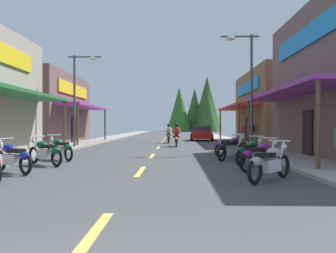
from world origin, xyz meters
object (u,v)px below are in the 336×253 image
object	(u,v)px
motorcycle_parked_right_1	(260,155)
motorcycle_parked_right_3	(231,148)
motorcycle_parked_right_4	(231,146)
motorcycle_parked_left_1	(13,157)
rider_cruising_trailing	(169,135)
pedestrian_by_shop	(243,131)
parked_car_curbside	(201,133)
streetlamp_right	(246,76)
motorcycle_parked_left_3	(60,148)
pedestrian_browsing	(252,131)
motorcycle_parked_right_2	(250,151)
motorcycle_parked_left_2	(45,152)
rider_cruising_lead	(176,137)
streetlamp_left	(80,87)
motorcycle_parked_right_0	(270,162)

from	to	relation	value
motorcycle_parked_right_1	motorcycle_parked_right_3	size ratio (longest dim) A/B	0.97
motorcycle_parked_right_3	motorcycle_parked_right_4	bearing A→B (deg)	30.67
motorcycle_parked_right_1	motorcycle_parked_left_1	bearing A→B (deg)	143.05
motorcycle_parked_right_4	rider_cruising_trailing	size ratio (longest dim) A/B	0.82
rider_cruising_trailing	pedestrian_by_shop	distance (m)	6.06
motorcycle_parked_right_3	motorcycle_parked_right_1	bearing A→B (deg)	-134.13
parked_car_curbside	streetlamp_right	bearing A→B (deg)	-171.45
motorcycle_parked_left_3	pedestrian_browsing	distance (m)	15.21
pedestrian_by_shop	parked_car_curbside	world-z (taller)	pedestrian_by_shop
motorcycle_parked_left_3	motorcycle_parked_left_1	bearing A→B (deg)	133.17
parked_car_curbside	motorcycle_parked_right_4	bearing A→B (deg)	-176.28
motorcycle_parked_right_3	motorcycle_parked_left_3	xyz separation A→B (m)	(-7.05, -0.21, 0.00)
motorcycle_parked_right_4	motorcycle_parked_left_3	bearing A→B (deg)	156.97
parked_car_curbside	rider_cruising_trailing	bearing A→B (deg)	151.29
motorcycle_parked_right_3	rider_cruising_trailing	xyz separation A→B (m)	(-2.86, 13.58, 0.17)
motorcycle_parked_right_2	motorcycle_parked_right_4	xyz separation A→B (m)	(-0.14, 3.45, 0.00)
motorcycle_parked_left_2	motorcycle_parked_right_4	bearing A→B (deg)	-114.16
rider_cruising_lead	rider_cruising_trailing	distance (m)	4.67
motorcycle_parked_right_3	pedestrian_browsing	world-z (taller)	pedestrian_browsing
streetlamp_left	pedestrian_browsing	bearing A→B (deg)	19.61
streetlamp_left	motorcycle_parked_right_2	distance (m)	12.64
streetlamp_left	motorcycle_parked_right_3	world-z (taller)	streetlamp_left
motorcycle_parked_right_1	motorcycle_parked_left_3	bearing A→B (deg)	114.63
rider_cruising_lead	parked_car_curbside	world-z (taller)	rider_cruising_lead
motorcycle_parked_right_3	rider_cruising_lead	bearing A→B (deg)	53.72
motorcycle_parked_right_0	pedestrian_by_shop	world-z (taller)	pedestrian_by_shop
streetlamp_right	motorcycle_parked_right_2	size ratio (longest dim) A/B	3.61
rider_cruising_lead	rider_cruising_trailing	bearing A→B (deg)	7.80
streetlamp_right	parked_car_curbside	xyz separation A→B (m)	(-1.31, 14.18, -3.38)
rider_cruising_trailing	pedestrian_browsing	world-z (taller)	pedestrian_browsing
parked_car_curbside	motorcycle_parked_left_2	bearing A→B (deg)	164.10
rider_cruising_trailing	streetlamp_right	bearing A→B (deg)	-158.13
motorcycle_parked_left_2	pedestrian_by_shop	xyz separation A→B (m)	(9.62, 13.14, 0.50)
streetlamp_left	rider_cruising_lead	distance (m)	7.04
motorcycle_parked_right_3	motorcycle_parked_right_4	size ratio (longest dim) A/B	0.98
streetlamp_right	pedestrian_browsing	world-z (taller)	streetlamp_right
motorcycle_parked_right_2	rider_cruising_trailing	xyz separation A→B (m)	(-3.27, 15.33, 0.17)
motorcycle_parked_right_2	rider_cruising_lead	xyz separation A→B (m)	(-2.66, 10.70, 0.17)
pedestrian_browsing	motorcycle_parked_right_2	bearing A→B (deg)	-142.01
motorcycle_parked_left_1	parked_car_curbside	xyz separation A→B (m)	(7.33, 22.49, 0.20)
streetlamp_left	pedestrian_by_shop	world-z (taller)	streetlamp_left
motorcycle_parked_right_0	parked_car_curbside	xyz separation A→B (m)	(0.04, 23.87, 0.20)
motorcycle_parked_left_2	parked_car_curbside	xyz separation A→B (m)	(7.12, 20.46, 0.20)
parked_car_curbside	pedestrian_browsing	bearing A→B (deg)	-154.07
motorcycle_parked_left_1	pedestrian_browsing	xyz separation A→B (m)	(10.43, 15.07, 0.52)
motorcycle_parked_right_0	motorcycle_parked_right_1	size ratio (longest dim) A/B	0.99
rider_cruising_lead	rider_cruising_trailing	xyz separation A→B (m)	(-0.62, 4.63, 0.00)
motorcycle_parked_right_2	parked_car_curbside	distance (m)	20.15
streetlamp_left	motorcycle_parked_right_1	xyz separation A→B (m)	(8.58, -10.32, -3.28)
streetlamp_left	motorcycle_parked_left_1	size ratio (longest dim) A/B	3.27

